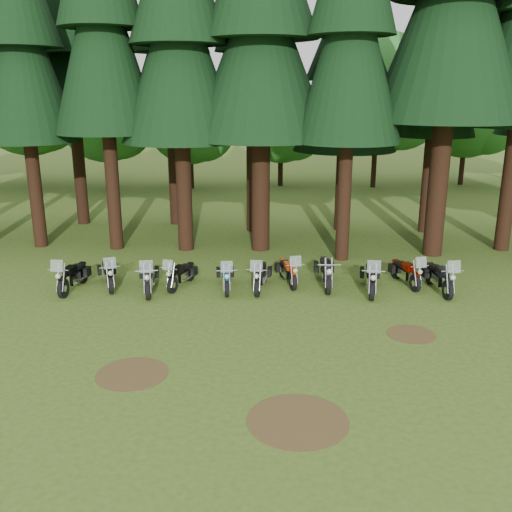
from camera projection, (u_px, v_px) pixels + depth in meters
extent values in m
plane|color=#3B5A1A|center=(255.00, 341.00, 15.98)|extent=(120.00, 120.00, 0.00)
cylinder|color=black|center=(35.00, 185.00, 24.78)|extent=(0.58, 0.58, 5.53)
cone|color=black|center=(21.00, 56.00, 23.28)|extent=(4.32, 4.32, 6.91)
cylinder|color=black|center=(112.00, 181.00, 24.36)|extent=(0.58, 0.58, 5.99)
cone|color=black|center=(102.00, 38.00, 22.73)|extent=(4.32, 4.32, 7.49)
cylinder|color=black|center=(184.00, 186.00, 24.26)|extent=(0.66, 0.66, 5.57)
cone|color=black|center=(179.00, 54.00, 22.75)|extent=(4.95, 4.95, 6.96)
cylinder|color=black|center=(261.00, 185.00, 24.23)|extent=(0.77, 0.77, 5.70)
cone|color=black|center=(261.00, 49.00, 22.68)|extent=(5.81, 5.81, 7.12)
cylinder|color=black|center=(344.00, 191.00, 22.80)|extent=(0.55, 0.55, 5.71)
cone|color=black|center=(351.00, 46.00, 21.26)|extent=(4.15, 4.15, 7.14)
cylinder|color=black|center=(439.00, 177.00, 23.32)|extent=(0.80, 0.80, 6.62)
cone|color=black|center=(454.00, 10.00, 21.52)|extent=(5.98, 5.98, 8.27)
cylinder|color=black|center=(510.00, 177.00, 24.11)|extent=(0.64, 0.64, 6.35)
cylinder|color=black|center=(80.00, 170.00, 29.11)|extent=(0.60, 0.60, 5.53)
cone|color=black|center=(70.00, 61.00, 27.61)|extent=(4.52, 4.52, 6.91)
cylinder|color=black|center=(175.00, 170.00, 29.08)|extent=(0.65, 0.65, 5.55)
cone|color=black|center=(170.00, 60.00, 27.57)|extent=(4.85, 4.85, 6.94)
cylinder|color=black|center=(252.00, 175.00, 27.61)|extent=(0.58, 0.58, 5.52)
cone|color=black|center=(252.00, 60.00, 26.12)|extent=(4.35, 4.35, 6.90)
cylinder|color=black|center=(342.00, 183.00, 27.95)|extent=(0.66, 0.66, 4.70)
cone|color=black|center=(346.00, 87.00, 26.67)|extent=(4.94, 4.94, 5.87)
cone|color=black|center=(349.00, 24.00, 25.89)|extent=(3.95, 3.95, 4.96)
cylinder|color=black|center=(428.00, 175.00, 27.38)|extent=(0.53, 0.53, 5.56)
cone|color=black|center=(438.00, 58.00, 25.87)|extent=(3.94, 3.94, 6.95)
cylinder|color=black|center=(34.00, 163.00, 40.73)|extent=(0.36, 0.36, 3.29)
sphere|color=#266826|center=(27.00, 100.00, 39.49)|extent=(7.69, 7.69, 7.69)
sphere|color=#266826|center=(42.00, 111.00, 38.84)|extent=(5.49, 5.49, 5.49)
cylinder|color=black|center=(108.00, 169.00, 39.72)|extent=(0.36, 0.36, 2.80)
sphere|color=#266826|center=(104.00, 114.00, 38.66)|extent=(6.53, 6.53, 6.53)
sphere|color=#266826|center=(119.00, 124.00, 38.11)|extent=(4.67, 4.67, 4.67)
cylinder|color=black|center=(191.00, 170.00, 39.98)|extent=(0.36, 0.36, 2.55)
sphere|color=#266826|center=(189.00, 120.00, 39.01)|extent=(5.95, 5.95, 5.95)
sphere|color=#266826|center=(204.00, 130.00, 38.51)|extent=(4.25, 4.25, 4.25)
cylinder|color=black|center=(280.00, 169.00, 41.02)|extent=(0.36, 0.36, 2.47)
sphere|color=#266826|center=(281.00, 122.00, 40.08)|extent=(5.76, 5.76, 5.76)
sphere|color=#266826|center=(295.00, 131.00, 39.60)|extent=(4.12, 4.12, 4.12)
cylinder|color=black|center=(374.00, 162.00, 40.24)|extent=(0.36, 0.36, 3.52)
sphere|color=#266826|center=(378.00, 93.00, 38.91)|extent=(8.21, 8.21, 8.21)
sphere|color=#266826|center=(401.00, 106.00, 38.22)|extent=(5.87, 5.87, 5.87)
cylinder|color=black|center=(462.00, 164.00, 41.41)|extent=(0.36, 0.36, 2.94)
sphere|color=#266826|center=(468.00, 109.00, 40.30)|extent=(6.86, 6.86, 6.86)
sphere|color=#266826|center=(487.00, 119.00, 39.72)|extent=(4.90, 4.90, 4.90)
cylinder|color=#4C3D1E|center=(132.00, 374.00, 14.11)|extent=(1.80, 1.80, 0.01)
cylinder|color=#4C3D1E|center=(411.00, 334.00, 16.38)|extent=(1.40, 1.40, 0.01)
cylinder|color=#4C3D1E|center=(298.00, 421.00, 12.12)|extent=(2.20, 2.20, 0.01)
cylinder|color=black|center=(63.00, 288.00, 19.16)|extent=(0.21, 0.67, 0.66)
cylinder|color=black|center=(83.00, 274.00, 20.63)|extent=(0.21, 0.67, 0.66)
cube|color=silver|center=(74.00, 278.00, 19.92)|extent=(0.36, 0.73, 0.34)
cube|color=black|center=(70.00, 270.00, 19.60)|extent=(0.36, 0.58, 0.24)
cube|color=black|center=(76.00, 267.00, 20.05)|extent=(0.36, 0.58, 0.12)
cube|color=silver|center=(57.00, 266.00, 18.62)|extent=(0.43, 0.17, 0.40)
cylinder|color=black|center=(111.00, 285.00, 19.55)|extent=(0.35, 0.64, 0.64)
cylinder|color=black|center=(106.00, 272.00, 20.91)|extent=(0.35, 0.64, 0.64)
cube|color=silver|center=(108.00, 275.00, 20.25)|extent=(0.49, 0.73, 0.33)
cube|color=black|center=(108.00, 268.00, 19.95)|extent=(0.46, 0.60, 0.23)
cube|color=black|center=(107.00, 265.00, 20.36)|extent=(0.46, 0.60, 0.12)
cube|color=silver|center=(110.00, 263.00, 19.05)|extent=(0.42, 0.26, 0.38)
cylinder|color=black|center=(148.00, 290.00, 18.98)|extent=(0.25, 0.69, 0.68)
cylinder|color=black|center=(150.00, 275.00, 20.49)|extent=(0.25, 0.69, 0.68)
cube|color=silver|center=(149.00, 279.00, 19.76)|extent=(0.40, 0.76, 0.35)
cube|color=black|center=(148.00, 271.00, 19.43)|extent=(0.40, 0.61, 0.25)
cube|color=black|center=(148.00, 268.00, 19.89)|extent=(0.40, 0.61, 0.12)
cube|color=silver|center=(146.00, 267.00, 18.42)|extent=(0.45, 0.20, 0.41)
cylinder|color=black|center=(172.00, 285.00, 19.60)|extent=(0.31, 0.60, 0.59)
cylinder|color=black|center=(190.00, 273.00, 20.86)|extent=(0.31, 0.60, 0.59)
cube|color=silver|center=(182.00, 276.00, 20.25)|extent=(0.44, 0.68, 0.31)
cube|color=black|center=(179.00, 269.00, 19.97)|extent=(0.41, 0.55, 0.22)
cube|color=black|center=(184.00, 267.00, 20.35)|extent=(0.41, 0.55, 0.11)
cube|color=silver|center=(168.00, 265.00, 19.13)|extent=(0.39, 0.23, 0.36)
cylinder|color=black|center=(227.00, 288.00, 19.25)|extent=(0.20, 0.64, 0.63)
cylinder|color=black|center=(225.00, 274.00, 20.66)|extent=(0.20, 0.64, 0.63)
cube|color=silver|center=(226.00, 278.00, 19.98)|extent=(0.34, 0.69, 0.32)
cube|color=navy|center=(226.00, 271.00, 19.67)|extent=(0.34, 0.55, 0.23)
cube|color=black|center=(225.00, 268.00, 20.10)|extent=(0.34, 0.55, 0.11)
cube|color=silver|center=(227.00, 267.00, 18.74)|extent=(0.41, 0.16, 0.37)
cylinder|color=black|center=(257.00, 288.00, 19.24)|extent=(0.21, 0.65, 0.64)
cylinder|color=black|center=(263.00, 274.00, 20.68)|extent=(0.21, 0.65, 0.64)
cube|color=silver|center=(261.00, 278.00, 19.98)|extent=(0.35, 0.71, 0.33)
cube|color=black|center=(260.00, 270.00, 19.67)|extent=(0.35, 0.57, 0.23)
cube|color=black|center=(261.00, 267.00, 20.11)|extent=(0.35, 0.57, 0.12)
cube|color=silver|center=(256.00, 266.00, 18.72)|extent=(0.42, 0.17, 0.38)
cylinder|color=black|center=(293.00, 282.00, 19.88)|extent=(0.27, 0.63, 0.62)
cylinder|color=black|center=(283.00, 269.00, 21.24)|extent=(0.27, 0.63, 0.62)
cube|color=silver|center=(287.00, 273.00, 20.58)|extent=(0.40, 0.70, 0.32)
cube|color=#CB3506|center=(289.00, 266.00, 20.29)|extent=(0.39, 0.56, 0.22)
cube|color=black|center=(286.00, 263.00, 20.70)|extent=(0.39, 0.56, 0.11)
cube|color=silver|center=(296.00, 261.00, 19.38)|extent=(0.41, 0.20, 0.37)
cylinder|color=black|center=(328.00, 285.00, 19.46)|extent=(0.15, 0.71, 0.71)
cylinder|color=black|center=(323.00, 270.00, 21.06)|extent=(0.15, 0.71, 0.71)
cube|color=silver|center=(326.00, 274.00, 20.29)|extent=(0.30, 0.75, 0.37)
cube|color=black|center=(327.00, 265.00, 19.94)|extent=(0.32, 0.59, 0.26)
cube|color=black|center=(325.00, 262.00, 20.43)|extent=(0.32, 0.59, 0.13)
cylinder|color=black|center=(372.00, 290.00, 18.92)|extent=(0.23, 0.70, 0.69)
cylinder|color=black|center=(369.00, 275.00, 20.46)|extent=(0.23, 0.70, 0.69)
cube|color=silver|center=(371.00, 280.00, 19.71)|extent=(0.38, 0.76, 0.35)
cube|color=black|center=(372.00, 271.00, 19.38)|extent=(0.38, 0.61, 0.25)
cube|color=black|center=(371.00, 268.00, 19.85)|extent=(0.38, 0.61, 0.13)
cube|color=silver|center=(374.00, 267.00, 18.36)|extent=(0.45, 0.18, 0.41)
cylinder|color=black|center=(415.00, 283.00, 19.74)|extent=(0.28, 0.63, 0.62)
cylinder|color=black|center=(396.00, 271.00, 21.10)|extent=(0.28, 0.63, 0.62)
cube|color=silver|center=(405.00, 274.00, 20.44)|extent=(0.42, 0.70, 0.32)
cube|color=#6D0A02|center=(408.00, 267.00, 20.14)|extent=(0.40, 0.57, 0.23)
cube|color=black|center=(402.00, 264.00, 20.56)|extent=(0.40, 0.57, 0.11)
cube|color=silver|center=(421.00, 262.00, 19.24)|extent=(0.41, 0.21, 0.37)
cylinder|color=black|center=(448.00, 290.00, 18.97)|extent=(0.21, 0.69, 0.68)
cylinder|color=black|center=(430.00, 275.00, 20.49)|extent=(0.21, 0.69, 0.68)
cube|color=silver|center=(438.00, 279.00, 19.75)|extent=(0.35, 0.74, 0.35)
cube|color=black|center=(442.00, 271.00, 19.42)|extent=(0.36, 0.59, 0.25)
cube|color=black|center=(437.00, 268.00, 19.89)|extent=(0.36, 0.59, 0.12)
cube|color=silver|center=(454.00, 267.00, 18.41)|extent=(0.44, 0.17, 0.41)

